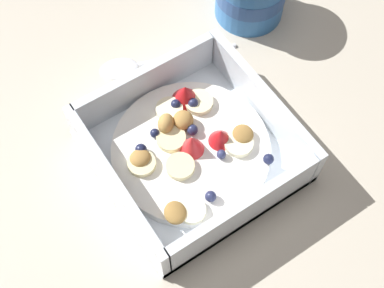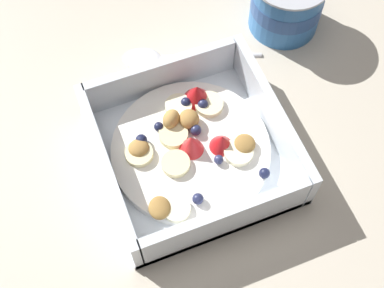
# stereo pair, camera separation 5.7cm
# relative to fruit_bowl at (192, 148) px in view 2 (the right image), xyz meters

# --- Properties ---
(ground_plane) EXTENTS (2.40, 2.40, 0.00)m
(ground_plane) POSITION_rel_fruit_bowl_xyz_m (0.02, -0.00, -0.02)
(ground_plane) COLOR beige
(fruit_bowl) EXTENTS (0.20, 0.20, 0.06)m
(fruit_bowl) POSITION_rel_fruit_bowl_xyz_m (0.00, 0.00, 0.00)
(fruit_bowl) COLOR white
(fruit_bowl) RESTS_ON ground
(spoon) EXTENTS (0.08, 0.17, 0.01)m
(spoon) POSITION_rel_fruit_bowl_xyz_m (-0.14, 0.02, -0.01)
(spoon) COLOR silver
(spoon) RESTS_ON ground
(yogurt_cup) EXTENTS (0.09, 0.09, 0.08)m
(yogurt_cup) POSITION_rel_fruit_bowl_xyz_m (-0.14, 0.18, 0.02)
(yogurt_cup) COLOR #3370B7
(yogurt_cup) RESTS_ON ground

